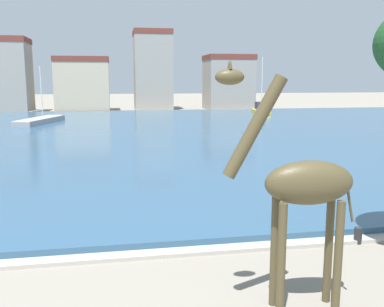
{
  "coord_description": "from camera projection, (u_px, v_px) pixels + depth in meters",
  "views": [
    {
      "loc": [
        -1.81,
        -3.63,
        4.98
      ],
      "look_at": [
        1.1,
        12.27,
        2.2
      ],
      "focal_mm": 40.4,
      "sensor_mm": 36.0,
      "label": 1
    }
  ],
  "objects": [
    {
      "name": "sailboat_grey",
      "position": [
        44.0,
        121.0,
        47.47
      ],
      "size": [
        4.67,
        9.68,
        6.41
      ],
      "color": "#939399",
      "rests_on": "ground"
    },
    {
      "name": "harbor_water",
      "position": [
        134.0,
        133.0,
        39.25
      ],
      "size": [
        90.62,
        54.83,
        0.31
      ],
      "primitive_type": "cube",
      "color": "#2D5170",
      "rests_on": "ground"
    },
    {
      "name": "quay_edge_coping",
      "position": [
        181.0,
        252.0,
        12.45
      ],
      "size": [
        90.62,
        0.5,
        0.12
      ],
      "primitive_type": "cube",
      "color": "#ADA89E",
      "rests_on": "ground"
    },
    {
      "name": "sailboat_yellow",
      "position": [
        261.0,
        111.0,
        59.68
      ],
      "size": [
        2.23,
        6.16,
        7.98
      ],
      "color": "gold",
      "rests_on": "ground"
    },
    {
      "name": "mooring_bollard",
      "position": [
        358.0,
        236.0,
        13.24
      ],
      "size": [
        0.24,
        0.24,
        0.5
      ],
      "primitive_type": "cylinder",
      "color": "#232326",
      "rests_on": "ground"
    },
    {
      "name": "townhouse_wide_warehouse",
      "position": [
        83.0,
        84.0,
        67.84
      ],
      "size": [
        8.29,
        7.47,
        8.41
      ],
      "color": "#C6B293",
      "rests_on": "ground"
    },
    {
      "name": "townhouse_tall_gabled",
      "position": [
        153.0,
        70.0,
        71.15
      ],
      "size": [
        6.14,
        6.6,
        12.85
      ],
      "color": "gray",
      "rests_on": "ground"
    },
    {
      "name": "giraffe_statue",
      "position": [
        302.0,
        188.0,
        9.05
      ],
      "size": [
        3.08,
        0.83,
        5.37
      ],
      "color": "#4C4228",
      "rests_on": "ground"
    },
    {
      "name": "townhouse_narrow_midrow",
      "position": [
        228.0,
        82.0,
        72.98
      ],
      "size": [
        7.72,
        7.19,
        9.0
      ],
      "color": "gray",
      "rests_on": "ground"
    }
  ]
}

